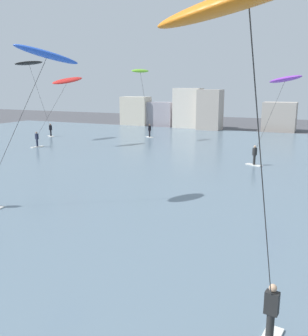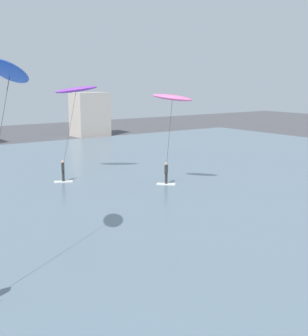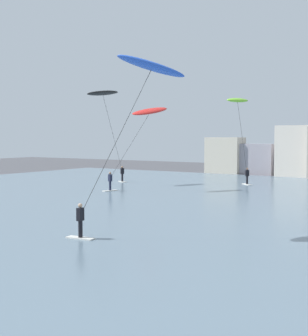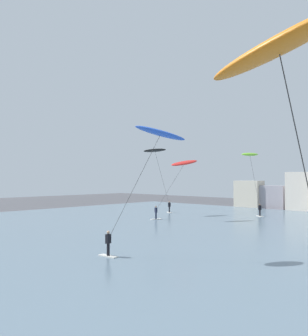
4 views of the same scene
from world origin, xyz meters
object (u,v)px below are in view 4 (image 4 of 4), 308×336
at_px(kitesurfer_orange, 285,74).
at_px(kitesurfer_red, 182,167).
at_px(kitesurfer_lime, 251,163).
at_px(kitesurfer_black, 156,155).
at_px(kitesurfer_blue, 156,143).

height_order(kitesurfer_orange, kitesurfer_red, kitesurfer_orange).
relative_size(kitesurfer_lime, kitesurfer_orange, 0.98).
height_order(kitesurfer_lime, kitesurfer_red, kitesurfer_lime).
bearing_deg(kitesurfer_black, kitesurfer_red, -19.91).
height_order(kitesurfer_lime, kitesurfer_orange, kitesurfer_orange).
bearing_deg(kitesurfer_orange, kitesurfer_black, 137.22).
xyz_separation_m(kitesurfer_blue, kitesurfer_red, (-11.31, 16.62, -0.96)).
relative_size(kitesurfer_lime, kitesurfer_blue, 0.97).
bearing_deg(kitesurfer_black, kitesurfer_blue, -46.61).
xyz_separation_m(kitesurfer_lime, kitesurfer_blue, (5.82, -23.76, 0.46)).
distance_m(kitesurfer_orange, kitesurfer_black, 41.54).
bearing_deg(kitesurfer_blue, kitesurfer_black, 133.39).
bearing_deg(kitesurfer_lime, kitesurfer_red, -127.58).
distance_m(kitesurfer_black, kitesurfer_red, 7.38).
height_order(kitesurfer_orange, kitesurfer_blue, kitesurfer_blue).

